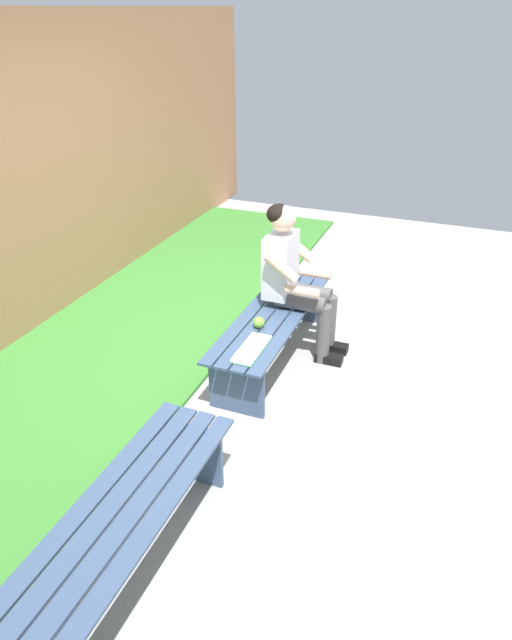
# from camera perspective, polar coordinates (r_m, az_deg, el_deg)

# --- Properties ---
(ground_plane) EXTENTS (10.00, 7.00, 0.04)m
(ground_plane) POSITION_cam_1_polar(r_m,az_deg,el_deg) (3.69, 10.94, -15.59)
(ground_plane) COLOR #9E9E99
(grass_strip) EXTENTS (9.00, 2.24, 0.03)m
(grass_strip) POSITION_cam_1_polar(r_m,az_deg,el_deg) (4.61, -21.16, -6.53)
(grass_strip) COLOR #387A2D
(grass_strip) RESTS_ON ground
(bench_near) EXTENTS (1.72, 0.47, 0.43)m
(bench_near) POSITION_cam_1_polar(r_m,az_deg,el_deg) (4.52, 1.69, -0.40)
(bench_near) COLOR #384C6B
(bench_near) RESTS_ON ground
(bench_far) EXTENTS (1.65, 0.47, 0.43)m
(bench_far) POSITION_cam_1_polar(r_m,az_deg,el_deg) (3.01, -13.14, -19.25)
(bench_far) COLOR #384C6B
(bench_far) RESTS_ON ground
(person_seated) EXTENTS (0.50, 0.69, 1.23)m
(person_seated) POSITION_cam_1_polar(r_m,az_deg,el_deg) (4.52, 3.86, 4.43)
(person_seated) COLOR silver
(person_seated) RESTS_ON ground
(apple) EXTENTS (0.09, 0.09, 0.09)m
(apple) POSITION_cam_1_polar(r_m,az_deg,el_deg) (4.25, 0.29, -0.25)
(apple) COLOR #72B738
(apple) RESTS_ON bench_near
(book_open) EXTENTS (0.41, 0.16, 0.02)m
(book_open) POSITION_cam_1_polar(r_m,az_deg,el_deg) (3.99, -0.44, -2.92)
(book_open) COLOR white
(book_open) RESTS_ON bench_near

